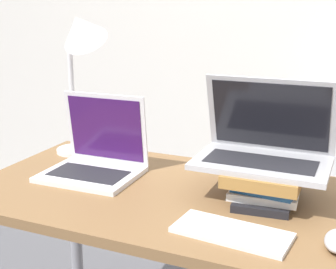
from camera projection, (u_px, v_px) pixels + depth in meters
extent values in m
cube|color=brown|center=(198.00, 201.00, 1.39)|extent=(1.41, 0.67, 0.03)
cylinder|color=gray|center=(76.00, 235.00, 1.98)|extent=(0.05, 0.05, 0.73)
cube|color=silver|center=(91.00, 174.00, 1.54)|extent=(0.31, 0.25, 0.02)
cube|color=#232328|center=(88.00, 173.00, 1.53)|extent=(0.25, 0.13, 0.00)
cube|color=silver|center=(106.00, 128.00, 1.61)|extent=(0.30, 0.04, 0.25)
cube|color=#381451|center=(105.00, 129.00, 1.60)|extent=(0.27, 0.03, 0.22)
cube|color=black|center=(265.00, 195.00, 1.37)|extent=(0.18, 0.28, 0.02)
cube|color=white|center=(266.00, 188.00, 1.36)|extent=(0.20, 0.23, 0.02)
cube|color=#235693|center=(270.00, 182.00, 1.35)|extent=(0.19, 0.22, 0.02)
cube|color=olive|center=(267.00, 171.00, 1.35)|extent=(0.21, 0.28, 0.03)
cube|color=#B2B2B7|center=(261.00, 163.00, 1.34)|extent=(0.38, 0.24, 0.02)
cube|color=#232328|center=(260.00, 161.00, 1.33)|extent=(0.31, 0.13, 0.00)
cube|color=#B2B2B7|center=(270.00, 115.00, 1.38)|extent=(0.38, 0.08, 0.23)
cube|color=black|center=(270.00, 116.00, 1.38)|extent=(0.34, 0.07, 0.20)
cube|color=white|center=(232.00, 233.00, 1.15)|extent=(0.30, 0.15, 0.01)
cube|color=silver|center=(232.00, 230.00, 1.15)|extent=(0.27, 0.13, 0.00)
cylinder|color=white|center=(75.00, 150.00, 1.80)|extent=(0.14, 0.14, 0.01)
cylinder|color=white|center=(72.00, 97.00, 1.75)|extent=(0.02, 0.02, 0.40)
cone|color=white|center=(81.00, 29.00, 1.61)|extent=(0.16, 0.19, 0.17)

